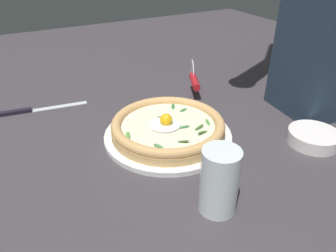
{
  "coord_description": "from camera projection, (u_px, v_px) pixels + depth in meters",
  "views": [
    {
      "loc": [
        0.27,
        0.61,
        0.42
      ],
      "look_at": [
        -0.05,
        0.03,
        0.03
      ],
      "focal_mm": 34.4,
      "sensor_mm": 36.0,
      "label": 1
    }
  ],
  "objects": [
    {
      "name": "ground_plane",
      "position": [
        145.0,
        141.0,
        0.8
      ],
      "size": [
        2.4,
        2.4,
        0.03
      ],
      "primitive_type": "cube",
      "color": "#3C373C",
      "rests_on": "ground"
    },
    {
      "name": "pizza_plate",
      "position": [
        168.0,
        135.0,
        0.78
      ],
      "size": [
        0.31,
        0.31,
        0.01
      ],
      "primitive_type": "cylinder",
      "color": "white",
      "rests_on": "ground"
    },
    {
      "name": "pizza",
      "position": [
        168.0,
        126.0,
        0.77
      ],
      "size": [
        0.27,
        0.27,
        0.05
      ],
      "color": "tan",
      "rests_on": "pizza_plate"
    },
    {
      "name": "side_bowl",
      "position": [
        313.0,
        137.0,
        0.76
      ],
      "size": [
        0.12,
        0.12,
        0.03
      ],
      "primitive_type": "cylinder",
      "color": "white",
      "rests_on": "ground"
    },
    {
      "name": "pizza_cutter",
      "position": [
        194.0,
        79.0,
        0.99
      ],
      "size": [
        0.08,
        0.15,
        0.09
      ],
      "color": "silver",
      "rests_on": "ground"
    },
    {
      "name": "table_knife",
      "position": [
        31.0,
        110.0,
        0.9
      ],
      "size": [
        0.24,
        0.05,
        0.01
      ],
      "color": "silver",
      "rests_on": "ground"
    },
    {
      "name": "drinking_glass",
      "position": [
        219.0,
        185.0,
        0.55
      ],
      "size": [
        0.07,
        0.07,
        0.12
      ],
      "color": "silver",
      "rests_on": "ground"
    }
  ]
}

